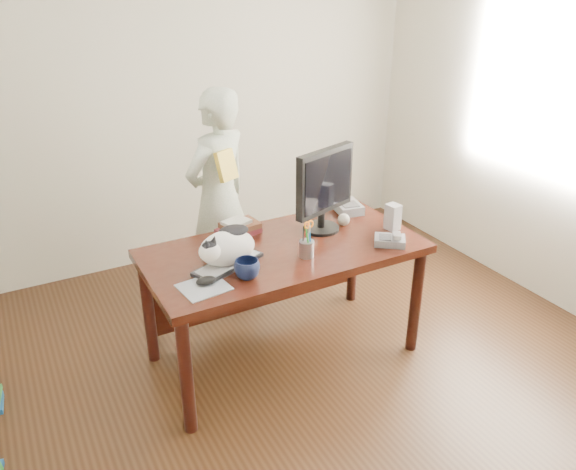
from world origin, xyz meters
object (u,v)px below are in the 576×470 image
at_px(monitor, 325,186).
at_px(mouse, 206,281).
at_px(cat, 226,247).
at_px(baseball, 344,220).
at_px(calculator, 348,207).
at_px(phone, 391,240).
at_px(coffee_mug, 247,269).
at_px(book_stack, 239,228).
at_px(pen_cup, 307,247).
at_px(person, 219,198).
at_px(speaker, 393,217).
at_px(desk, 278,264).
at_px(keyboard, 228,264).

distance_m(monitor, mouse, 0.95).
height_order(cat, mouse, cat).
height_order(baseball, calculator, baseball).
distance_m(cat, phone, 0.97).
distance_m(coffee_mug, baseball, 0.87).
bearing_deg(calculator, coffee_mug, -141.40).
relative_size(cat, book_stack, 1.40).
relative_size(pen_cup, book_stack, 0.78).
bearing_deg(phone, baseball, 141.40).
relative_size(cat, pen_cup, 1.78).
bearing_deg(mouse, coffee_mug, -16.73).
xyz_separation_m(cat, baseball, (0.86, 0.16, -0.08)).
bearing_deg(baseball, book_stack, 162.49).
xyz_separation_m(phone, person, (-0.62, 1.13, -0.01)).
relative_size(cat, speaker, 2.37).
bearing_deg(baseball, desk, -177.85).
relative_size(keyboard, person, 0.29).
height_order(phone, baseball, phone).
height_order(mouse, baseball, baseball).
height_order(desk, keyboard, keyboard).
height_order(phone, speaker, speaker).
bearing_deg(cat, speaker, -25.42).
bearing_deg(speaker, monitor, 146.23).
bearing_deg(pen_cup, person, 96.15).
xyz_separation_m(keyboard, speaker, (1.08, -0.04, 0.07)).
bearing_deg(monitor, desk, 163.47).
xyz_separation_m(desk, pen_cup, (0.06, -0.24, 0.21)).
bearing_deg(book_stack, mouse, -141.05).
relative_size(keyboard, cat, 1.15).
xyz_separation_m(desk, person, (-0.05, 0.79, 0.16)).
bearing_deg(coffee_mug, person, 75.43).
bearing_deg(monitor, person, 97.21).
distance_m(desk, book_stack, 0.32).
relative_size(coffee_mug, calculator, 0.56).
relative_size(desk, baseball, 21.09).
xyz_separation_m(mouse, baseball, (1.02, 0.28, 0.01)).
relative_size(baseball, person, 0.05).
height_order(phone, book_stack, book_stack).
xyz_separation_m(speaker, person, (-0.76, 0.96, -0.07)).
bearing_deg(pen_cup, desk, 104.25).
distance_m(monitor, book_stack, 0.58).
bearing_deg(monitor, book_stack, 138.20).
distance_m(cat, coffee_mug, 0.18).
xyz_separation_m(mouse, speaker, (1.26, 0.09, 0.06)).
bearing_deg(keyboard, baseball, -13.63).
bearing_deg(coffee_mug, monitor, 25.38).
height_order(pen_cup, person, person).
height_order(coffee_mug, person, person).
height_order(baseball, book_stack, book_stack).
relative_size(pen_cup, mouse, 1.90).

